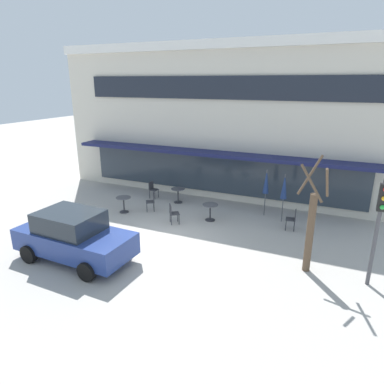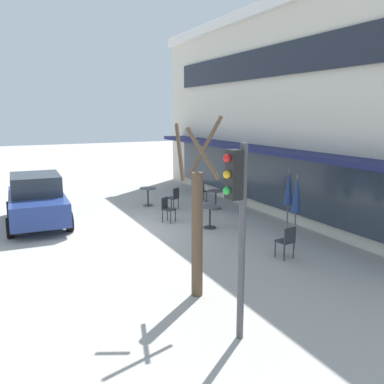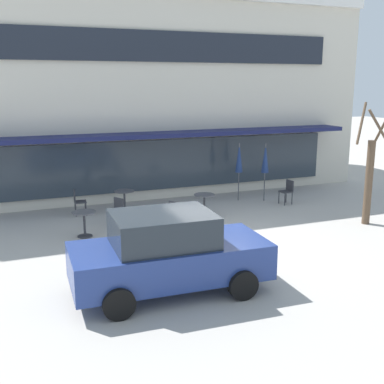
{
  "view_description": "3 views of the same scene",
  "coord_description": "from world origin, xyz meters",
  "px_view_note": "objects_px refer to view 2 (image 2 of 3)",
  "views": [
    {
      "loc": [
        5.94,
        -10.38,
        6.0
      ],
      "look_at": [
        -0.18,
        3.37,
        1.11
      ],
      "focal_mm": 32.0,
      "sensor_mm": 36.0,
      "label": 1
    },
    {
      "loc": [
        12.65,
        -3.32,
        3.87
      ],
      "look_at": [
        0.24,
        2.67,
        1.17
      ],
      "focal_mm": 38.0,
      "sensor_mm": 36.0,
      "label": 2
    },
    {
      "loc": [
        -5.32,
        -11.39,
        4.43
      ],
      "look_at": [
        0.37,
        2.96,
        0.9
      ],
      "focal_mm": 45.0,
      "sensor_mm": 36.0,
      "label": 3
    }
  ],
  "objects_px": {
    "patio_umbrella_cream_folded": "(297,194)",
    "cafe_chair_2": "(287,240)",
    "cafe_table_near_wall": "(216,196)",
    "parked_sedan": "(37,200)",
    "traffic_light_pole": "(238,211)",
    "cafe_table_by_tree": "(210,213)",
    "cafe_chair_0": "(201,189)",
    "cafe_chair_1": "(167,208)",
    "cafe_table_streetside": "(148,194)",
    "cafe_chair_3": "(174,197)",
    "patio_umbrella_green_folded": "(289,187)",
    "street_tree": "(197,224)"
  },
  "relations": [
    {
      "from": "patio_umbrella_cream_folded",
      "to": "cafe_chair_2",
      "type": "relative_size",
      "value": 2.47
    },
    {
      "from": "cafe_table_near_wall",
      "to": "parked_sedan",
      "type": "bearing_deg",
      "value": -95.92
    },
    {
      "from": "parked_sedan",
      "to": "traffic_light_pole",
      "type": "height_order",
      "value": "traffic_light_pole"
    },
    {
      "from": "cafe_table_by_tree",
      "to": "cafe_chair_0",
      "type": "xyz_separation_m",
      "value": [
        -3.95,
        1.67,
        0.01
      ]
    },
    {
      "from": "patio_umbrella_cream_folded",
      "to": "cafe_chair_1",
      "type": "xyz_separation_m",
      "value": [
        -4.35,
        -2.18,
        -1.1
      ]
    },
    {
      "from": "traffic_light_pole",
      "to": "cafe_table_by_tree",
      "type": "bearing_deg",
      "value": 155.35
    },
    {
      "from": "cafe_table_streetside",
      "to": "cafe_chair_3",
      "type": "bearing_deg",
      "value": 32.4
    },
    {
      "from": "cafe_chair_1",
      "to": "parked_sedan",
      "type": "relative_size",
      "value": 0.21
    },
    {
      "from": "cafe_table_by_tree",
      "to": "cafe_chair_3",
      "type": "distance_m",
      "value": 3.01
    },
    {
      "from": "cafe_table_by_tree",
      "to": "cafe_chair_2",
      "type": "xyz_separation_m",
      "value": [
        3.54,
        0.43,
        0.01
      ]
    },
    {
      "from": "cafe_chair_0",
      "to": "cafe_chair_3",
      "type": "height_order",
      "value": "same"
    },
    {
      "from": "patio_umbrella_cream_folded",
      "to": "cafe_chair_0",
      "type": "xyz_separation_m",
      "value": [
        -6.93,
        0.51,
        -1.1
      ]
    },
    {
      "from": "patio_umbrella_green_folded",
      "to": "cafe_chair_2",
      "type": "relative_size",
      "value": 2.47
    },
    {
      "from": "cafe_chair_1",
      "to": "cafe_table_by_tree",
      "type": "bearing_deg",
      "value": 36.44
    },
    {
      "from": "cafe_chair_1",
      "to": "parked_sedan",
      "type": "height_order",
      "value": "parked_sedan"
    },
    {
      "from": "cafe_chair_3",
      "to": "cafe_table_streetside",
      "type": "bearing_deg",
      "value": -147.6
    },
    {
      "from": "parked_sedan",
      "to": "street_tree",
      "type": "height_order",
      "value": "street_tree"
    },
    {
      "from": "cafe_table_near_wall",
      "to": "cafe_table_streetside",
      "type": "distance_m",
      "value": 2.89
    },
    {
      "from": "cafe_chair_3",
      "to": "traffic_light_pole",
      "type": "xyz_separation_m",
      "value": [
        9.32,
        -2.86,
        1.77
      ]
    },
    {
      "from": "cafe_chair_0",
      "to": "cafe_chair_3",
      "type": "bearing_deg",
      "value": -61.13
    },
    {
      "from": "cafe_chair_0",
      "to": "parked_sedan",
      "type": "height_order",
      "value": "parked_sedan"
    },
    {
      "from": "cafe_chair_0",
      "to": "parked_sedan",
      "type": "relative_size",
      "value": 0.21
    },
    {
      "from": "cafe_chair_0",
      "to": "cafe_chair_2",
      "type": "height_order",
      "value": "same"
    },
    {
      "from": "patio_umbrella_green_folded",
      "to": "patio_umbrella_cream_folded",
      "type": "xyz_separation_m",
      "value": [
        0.88,
        -0.43,
        0.0
      ]
    },
    {
      "from": "cafe_table_streetside",
      "to": "cafe_table_by_tree",
      "type": "xyz_separation_m",
      "value": [
        4.13,
        0.75,
        0.0
      ]
    },
    {
      "from": "cafe_chair_1",
      "to": "street_tree",
      "type": "height_order",
      "value": "street_tree"
    },
    {
      "from": "patio_umbrella_green_folded",
      "to": "parked_sedan",
      "type": "relative_size",
      "value": 0.52
    },
    {
      "from": "cafe_table_streetside",
      "to": "cafe_chair_1",
      "type": "relative_size",
      "value": 0.85
    },
    {
      "from": "street_tree",
      "to": "traffic_light_pole",
      "type": "bearing_deg",
      "value": -5.54
    },
    {
      "from": "cafe_table_by_tree",
      "to": "patio_umbrella_green_folded",
      "type": "height_order",
      "value": "patio_umbrella_green_folded"
    },
    {
      "from": "street_tree",
      "to": "cafe_chair_2",
      "type": "bearing_deg",
      "value": 106.45
    },
    {
      "from": "cafe_table_streetside",
      "to": "parked_sedan",
      "type": "height_order",
      "value": "parked_sedan"
    },
    {
      "from": "cafe_chair_2",
      "to": "cafe_chair_0",
      "type": "bearing_deg",
      "value": 170.59
    },
    {
      "from": "cafe_chair_0",
      "to": "cafe_chair_3",
      "type": "distance_m",
      "value": 1.95
    },
    {
      "from": "patio_umbrella_cream_folded",
      "to": "street_tree",
      "type": "distance_m",
      "value": 4.16
    },
    {
      "from": "cafe_table_streetside",
      "to": "street_tree",
      "type": "xyz_separation_m",
      "value": [
        8.6,
        -1.97,
        1.07
      ]
    },
    {
      "from": "cafe_table_by_tree",
      "to": "patio_umbrella_cream_folded",
      "type": "xyz_separation_m",
      "value": [
        2.98,
        1.17,
        1.11
      ]
    },
    {
      "from": "cafe_chair_0",
      "to": "cafe_chair_3",
      "type": "relative_size",
      "value": 1.0
    },
    {
      "from": "patio_umbrella_cream_folded",
      "to": "cafe_chair_3",
      "type": "xyz_separation_m",
      "value": [
        -5.99,
        -1.2,
        -1.1
      ]
    },
    {
      "from": "patio_umbrella_green_folded",
      "to": "patio_umbrella_cream_folded",
      "type": "distance_m",
      "value": 0.98
    },
    {
      "from": "street_tree",
      "to": "patio_umbrella_green_folded",
      "type": "bearing_deg",
      "value": 118.77
    },
    {
      "from": "cafe_chair_3",
      "to": "cafe_table_by_tree",
      "type": "bearing_deg",
      "value": 0.65
    },
    {
      "from": "cafe_table_streetside",
      "to": "cafe_table_by_tree",
      "type": "relative_size",
      "value": 1.0
    },
    {
      "from": "cafe_table_by_tree",
      "to": "cafe_chair_2",
      "type": "height_order",
      "value": "cafe_chair_2"
    },
    {
      "from": "cafe_chair_2",
      "to": "parked_sedan",
      "type": "distance_m",
      "value": 8.71
    },
    {
      "from": "cafe_table_streetside",
      "to": "traffic_light_pole",
      "type": "relative_size",
      "value": 0.22
    },
    {
      "from": "cafe_chair_2",
      "to": "street_tree",
      "type": "relative_size",
      "value": 0.23
    },
    {
      "from": "cafe_table_by_tree",
      "to": "cafe_table_near_wall",
      "type": "bearing_deg",
      "value": 146.92
    },
    {
      "from": "patio_umbrella_green_folded",
      "to": "traffic_light_pole",
      "type": "xyz_separation_m",
      "value": [
        4.21,
        -4.49,
        0.67
      ]
    },
    {
      "from": "cafe_chair_1",
      "to": "cafe_chair_2",
      "type": "xyz_separation_m",
      "value": [
        4.91,
        1.44,
        0.0
      ]
    }
  ]
}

